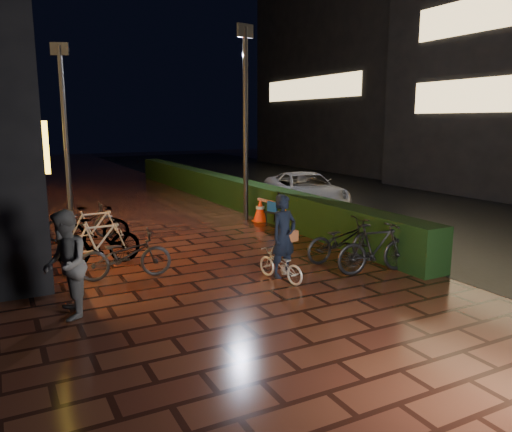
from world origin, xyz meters
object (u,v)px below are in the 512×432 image
bystander_person (65,265)px  cyclist (282,249)px  van (305,190)px  cart_assembly (276,207)px  traffic_barrier (273,213)px

bystander_person → cyclist: size_ratio=1.01×
bystander_person → van: bearing=131.9°
cart_assembly → traffic_barrier: bearing=-175.0°
van → cart_assembly: (-2.36, -2.03, -0.10)m
bystander_person → van: (8.79, 6.68, -0.23)m
cart_assembly → cyclist: bearing=-118.5°
bystander_person → cyclist: bystander_person is taller
van → cyclist: size_ratio=2.63×
cyclist → traffic_barrier: bearing=62.3°
van → cyclist: cyclist is taller
van → traffic_barrier: size_ratio=2.51×
bystander_person → cyclist: (3.89, -0.01, -0.23)m
traffic_barrier → cart_assembly: cart_assembly is taller
van → traffic_barrier: van is taller
bystander_person → traffic_barrier: (6.33, 4.64, -0.50)m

